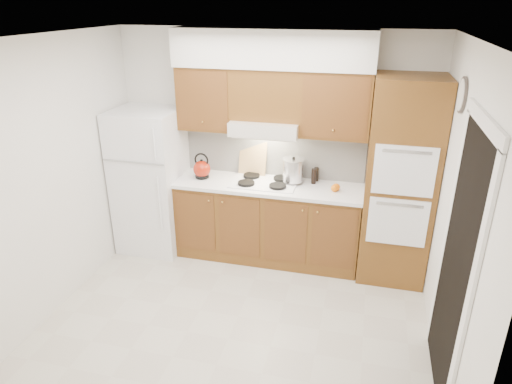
{
  "coord_description": "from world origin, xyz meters",
  "views": [
    {
      "loc": [
        1.05,
        -3.49,
        2.88
      ],
      "look_at": [
        0.07,
        0.45,
        1.15
      ],
      "focal_mm": 32.0,
      "sensor_mm": 36.0,
      "label": 1
    }
  ],
  "objects_px": {
    "oven_cabinet": "(400,183)",
    "fridge": "(151,181)",
    "kettle": "(202,169)",
    "stock_pot": "(293,170)"
  },
  "relations": [
    {
      "from": "fridge",
      "to": "oven_cabinet",
      "type": "relative_size",
      "value": 0.78
    },
    {
      "from": "oven_cabinet",
      "to": "fridge",
      "type": "bearing_deg",
      "value": -179.3
    },
    {
      "from": "oven_cabinet",
      "to": "kettle",
      "type": "distance_m",
      "value": 2.2
    },
    {
      "from": "fridge",
      "to": "stock_pot",
      "type": "height_order",
      "value": "fridge"
    },
    {
      "from": "kettle",
      "to": "stock_pot",
      "type": "xyz_separation_m",
      "value": [
        1.05,
        0.1,
        0.04
      ]
    },
    {
      "from": "fridge",
      "to": "oven_cabinet",
      "type": "xyz_separation_m",
      "value": [
        2.85,
        0.03,
        0.24
      ]
    },
    {
      "from": "oven_cabinet",
      "to": "kettle",
      "type": "height_order",
      "value": "oven_cabinet"
    },
    {
      "from": "fridge",
      "to": "stock_pot",
      "type": "xyz_separation_m",
      "value": [
        1.7,
        0.15,
        0.23
      ]
    },
    {
      "from": "stock_pot",
      "to": "oven_cabinet",
      "type": "bearing_deg",
      "value": -5.6
    },
    {
      "from": "fridge",
      "to": "oven_cabinet",
      "type": "height_order",
      "value": "oven_cabinet"
    }
  ]
}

